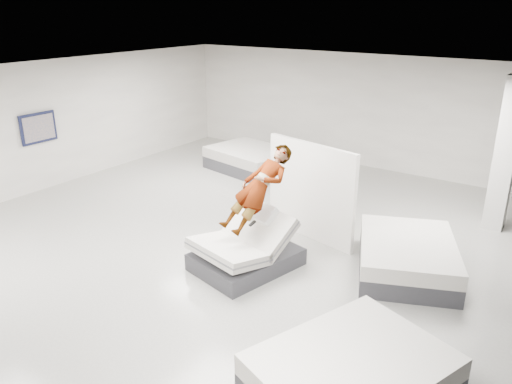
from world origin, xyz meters
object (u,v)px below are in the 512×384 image
divider_panel (310,191)px  column (506,155)px  hero_bed (246,251)px  wall_poster (38,128)px  flat_bed_left_far (251,159)px  flat_bed_right_far (407,257)px  remote (252,223)px  flat_bed_right_near (351,378)px  person (259,202)px

divider_panel → column: column is taller
hero_bed → wall_poster: size_ratio=2.12×
flat_bed_left_far → wall_poster: wall_poster is taller
hero_bed → flat_bed_right_far: (2.43, 1.50, -0.04)m
divider_panel → column: size_ratio=0.68×
remote → column: bearing=68.2°
hero_bed → remote: bearing=-20.8°
divider_panel → flat_bed_left_far: size_ratio=0.85×
divider_panel → flat_bed_right_far: 2.25m
hero_bed → wall_poster: wall_poster is taller
wall_poster → hero_bed: bearing=-3.7°
remote → flat_bed_right_near: remote is taller
remote → flat_bed_left_far: size_ratio=0.06×
flat_bed_left_far → divider_panel: bearing=-39.6°
hero_bed → divider_panel: 1.92m
hero_bed → remote: hero_bed is taller
hero_bed → flat_bed_right_far: hero_bed is taller
flat_bed_right_near → flat_bed_right_far: bearing=98.1°
person → remote: 0.48m
column → remote: bearing=-124.6°
person → flat_bed_right_near: bearing=-24.9°
flat_bed_right_far → hero_bed: bearing=-148.2°
person → flat_bed_left_far: bearing=139.7°
flat_bed_left_far → wall_poster: bearing=-128.3°
remote → wall_poster: size_ratio=0.15×
flat_bed_right_far → flat_bed_right_near: 3.42m
person → flat_bed_left_far: size_ratio=0.72×
wall_poster → flat_bed_left_far: bearing=51.7°
person → column: bearing=64.6°
remote → flat_bed_right_near: (2.70, -1.80, -0.65)m
remote → divider_panel: size_ratio=0.06×
person → divider_panel: 1.50m
remote → wall_poster: bearing=-171.3°
remote → flat_bed_left_far: bearing=138.5°
divider_panel → flat_bed_left_far: bearing=152.6°
divider_panel → remote: bearing=-80.7°
flat_bed_right_near → flat_bed_left_far: 9.01m
flat_bed_left_far → wall_poster: size_ratio=2.67×
remote → column: size_ratio=0.04×
divider_panel → wall_poster: 7.08m
hero_bed → divider_panel: divider_panel is taller
column → person: bearing=-128.3°
person → remote: person is taller
hero_bed → flat_bed_right_near: 3.46m
hero_bed → flat_bed_left_far: size_ratio=0.80×
person → wall_poster: (-6.69, 0.11, 0.41)m
flat_bed_right_far → flat_bed_right_near: size_ratio=0.98×
hero_bed → flat_bed_right_near: size_ratio=0.76×
person → flat_bed_right_far: size_ratio=0.70×
person → column: 5.25m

